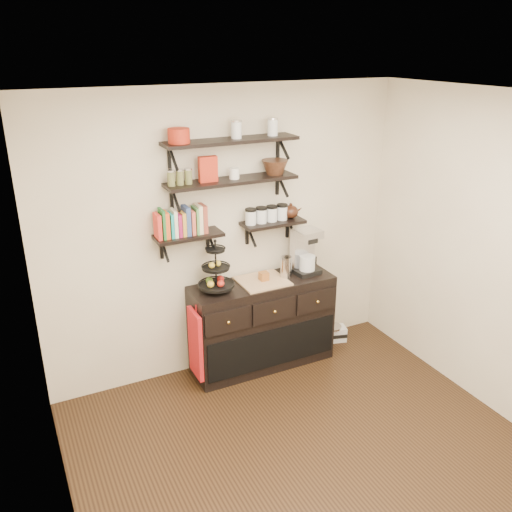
% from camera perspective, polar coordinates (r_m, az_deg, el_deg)
% --- Properties ---
extents(floor, '(3.50, 3.50, 0.00)m').
position_cam_1_polar(floor, '(4.44, 6.96, -21.44)').
color(floor, black).
rests_on(floor, ground).
extents(ceiling, '(3.50, 3.50, 0.02)m').
position_cam_1_polar(ceiling, '(3.27, 9.15, 15.73)').
color(ceiling, white).
rests_on(ceiling, back_wall).
extents(back_wall, '(3.50, 0.02, 2.70)m').
position_cam_1_polar(back_wall, '(5.08, -3.08, 2.36)').
color(back_wall, '#EEE7CA').
rests_on(back_wall, ground).
extents(left_wall, '(0.02, 3.50, 2.70)m').
position_cam_1_polar(left_wall, '(3.15, -20.32, -11.97)').
color(left_wall, '#EEE7CA').
rests_on(left_wall, ground).
extents(shelf_top, '(1.20, 0.27, 0.23)m').
position_cam_1_polar(shelf_top, '(4.74, -2.65, 12.00)').
color(shelf_top, black).
rests_on(shelf_top, back_wall).
extents(shelf_mid, '(1.20, 0.27, 0.23)m').
position_cam_1_polar(shelf_mid, '(4.81, -2.58, 7.89)').
color(shelf_mid, black).
rests_on(shelf_mid, back_wall).
extents(shelf_low_left, '(0.60, 0.25, 0.23)m').
position_cam_1_polar(shelf_low_left, '(4.81, -7.14, 2.08)').
color(shelf_low_left, black).
rests_on(shelf_low_left, back_wall).
extents(shelf_low_right, '(0.60, 0.25, 0.23)m').
position_cam_1_polar(shelf_low_right, '(5.12, 1.76, 3.48)').
color(shelf_low_right, black).
rests_on(shelf_low_right, back_wall).
extents(cookbooks, '(0.43, 0.15, 0.26)m').
position_cam_1_polar(cookbooks, '(4.75, -7.81, 3.54)').
color(cookbooks, red).
rests_on(cookbooks, shelf_low_left).
extents(glass_canisters, '(0.43, 0.10, 0.13)m').
position_cam_1_polar(glass_canisters, '(5.07, 1.12, 4.31)').
color(glass_canisters, silver).
rests_on(glass_canisters, shelf_low_right).
extents(sideboard, '(1.40, 0.50, 0.92)m').
position_cam_1_polar(sideboard, '(5.35, 0.66, -7.10)').
color(sideboard, black).
rests_on(sideboard, floor).
extents(fruit_stand, '(0.33, 0.33, 0.48)m').
position_cam_1_polar(fruit_stand, '(4.91, -4.21, -1.95)').
color(fruit_stand, black).
rests_on(fruit_stand, sideboard).
extents(candle, '(0.08, 0.08, 0.08)m').
position_cam_1_polar(candle, '(5.13, 0.83, -2.13)').
color(candle, brown).
rests_on(candle, sideboard).
extents(coffee_maker, '(0.26, 0.26, 0.45)m').
position_cam_1_polar(coffee_maker, '(5.31, 5.16, 0.45)').
color(coffee_maker, black).
rests_on(coffee_maker, sideboard).
extents(thermal_carafe, '(0.11, 0.11, 0.22)m').
position_cam_1_polar(thermal_carafe, '(5.19, 3.18, -1.21)').
color(thermal_carafe, silver).
rests_on(thermal_carafe, sideboard).
extents(apron, '(0.04, 0.28, 0.65)m').
position_cam_1_polar(apron, '(5.01, -6.38, -9.19)').
color(apron, maroon).
rests_on(apron, sideboard).
extents(radio, '(0.32, 0.24, 0.18)m').
position_cam_1_polar(radio, '(5.97, 7.99, -8.05)').
color(radio, silver).
rests_on(radio, floor).
extents(recipe_box, '(0.16, 0.07, 0.22)m').
position_cam_1_polar(recipe_box, '(4.70, -5.08, 9.10)').
color(recipe_box, '#AD2613').
rests_on(recipe_box, shelf_mid).
extents(walnut_bowl, '(0.24, 0.24, 0.13)m').
position_cam_1_polar(walnut_bowl, '(4.97, 1.99, 9.33)').
color(walnut_bowl, black).
rests_on(walnut_bowl, shelf_mid).
extents(ramekins, '(0.09, 0.09, 0.10)m').
position_cam_1_polar(ramekins, '(4.80, -2.31, 8.68)').
color(ramekins, white).
rests_on(ramekins, shelf_mid).
extents(teapot, '(0.22, 0.17, 0.15)m').
position_cam_1_polar(teapot, '(5.18, 3.66, 4.79)').
color(teapot, black).
rests_on(teapot, shelf_low_right).
extents(red_pot, '(0.18, 0.18, 0.12)m').
position_cam_1_polar(red_pot, '(4.56, -8.13, 12.43)').
color(red_pot, '#AD2613').
rests_on(red_pot, shelf_top).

